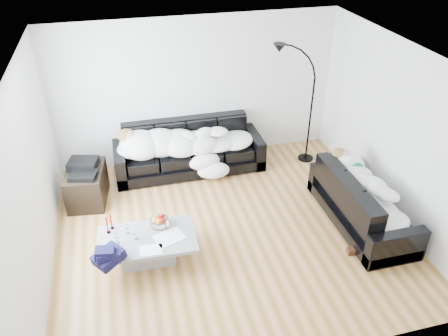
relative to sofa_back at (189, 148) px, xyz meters
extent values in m
plane|color=olive|center=(0.26, -1.80, -0.43)|extent=(5.00, 5.00, 0.00)
cube|color=silver|center=(0.26, 0.45, 0.87)|extent=(5.00, 0.02, 2.60)
cube|color=silver|center=(-2.24, -1.80, 0.87)|extent=(0.02, 4.50, 2.60)
cube|color=silver|center=(2.76, -1.80, 0.87)|extent=(0.02, 4.50, 2.60)
plane|color=white|center=(0.26, -1.80, 2.17)|extent=(5.00, 5.00, 0.00)
cube|color=black|center=(0.00, 0.00, 0.00)|extent=(2.61, 0.90, 0.85)
cube|color=black|center=(2.23, -2.12, -0.03)|extent=(0.85, 1.98, 0.80)
ellipsoid|color=#0E654A|center=(2.17, -1.50, 0.29)|extent=(0.42, 0.38, 0.20)
cube|color=#939699|center=(-0.96, -2.13, -0.24)|extent=(1.33, 0.81, 0.38)
cylinder|color=white|center=(-0.76, -1.90, 0.03)|extent=(0.31, 0.31, 0.16)
cylinder|color=white|center=(-1.20, -1.97, 0.03)|extent=(0.08, 0.08, 0.15)
cylinder|color=white|center=(-1.34, -2.13, 0.04)|extent=(0.09, 0.09, 0.16)
cylinder|color=white|center=(-1.10, -2.12, 0.03)|extent=(0.08, 0.08, 0.16)
cylinder|color=maroon|center=(-1.45, -1.90, 0.08)|extent=(0.06, 0.06, 0.26)
cylinder|color=maroon|center=(-1.40, -1.82, 0.08)|extent=(0.06, 0.06, 0.25)
cube|color=silver|center=(-0.67, -2.19, -0.04)|extent=(0.45, 0.40, 0.01)
cube|color=silver|center=(-0.93, -2.38, -0.04)|extent=(0.31, 0.23, 0.01)
cube|color=black|center=(-1.77, -0.53, -0.14)|extent=(0.67, 0.89, 0.57)
cube|color=black|center=(-1.77, -0.53, 0.21)|extent=(0.51, 0.44, 0.13)
camera|label=1|loc=(-1.05, -6.63, 3.87)|focal=35.00mm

